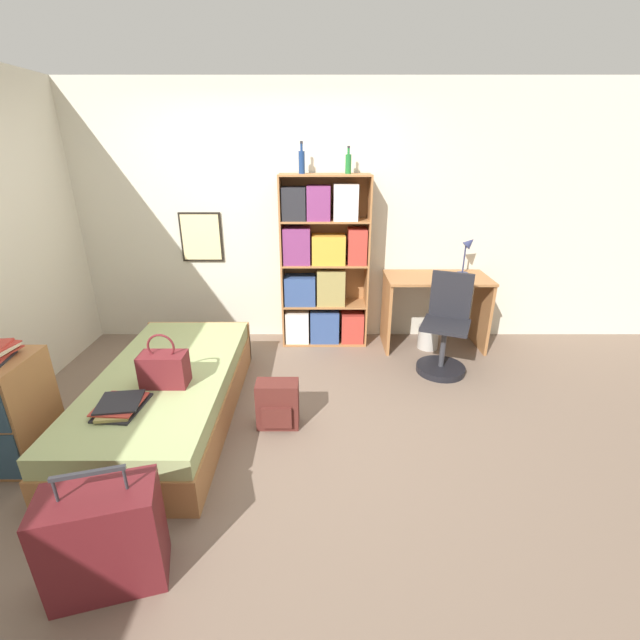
{
  "coord_description": "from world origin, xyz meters",
  "views": [
    {
      "loc": [
        0.48,
        -2.85,
        1.99
      ],
      "look_at": [
        0.49,
        0.2,
        0.75
      ],
      "focal_mm": 24.0,
      "sensor_mm": 36.0,
      "label": 1
    }
  ],
  "objects_px": {
    "book_stack_on_bed": "(119,405)",
    "bottle_brown": "(348,163)",
    "desk_lamp": "(467,249)",
    "handbag": "(163,369)",
    "bookcase": "(321,268)",
    "desk_chair": "(443,340)",
    "bottle_green": "(301,161)",
    "desk": "(434,300)",
    "backpack": "(277,405)",
    "waste_bin": "(427,337)",
    "suitcase": "(104,539)",
    "dresser": "(0,412)",
    "bed": "(168,394)"
  },
  "relations": [
    {
      "from": "bottle_brown",
      "to": "desk_lamp",
      "type": "relative_size",
      "value": 0.62
    },
    {
      "from": "desk_chair",
      "to": "waste_bin",
      "type": "xyz_separation_m",
      "value": [
        -0.02,
        0.48,
        -0.18
      ]
    },
    {
      "from": "book_stack_on_bed",
      "to": "waste_bin",
      "type": "distance_m",
      "value": 3.03
    },
    {
      "from": "suitcase",
      "to": "desk_chair",
      "type": "xyz_separation_m",
      "value": [
        2.18,
        2.16,
        0.03
      ]
    },
    {
      "from": "backpack",
      "to": "handbag",
      "type": "bearing_deg",
      "value": -174.76
    },
    {
      "from": "bottle_green",
      "to": "waste_bin",
      "type": "xyz_separation_m",
      "value": [
        1.32,
        -0.19,
        -1.74
      ]
    },
    {
      "from": "bookcase",
      "to": "backpack",
      "type": "height_order",
      "value": "bookcase"
    },
    {
      "from": "desk_lamp",
      "to": "handbag",
      "type": "bearing_deg",
      "value": -148.59
    },
    {
      "from": "waste_bin",
      "to": "bed",
      "type": "bearing_deg",
      "value": -151.82
    },
    {
      "from": "suitcase",
      "to": "desk",
      "type": "xyz_separation_m",
      "value": [
        2.21,
        2.69,
        0.25
      ]
    },
    {
      "from": "desk_lamp",
      "to": "desk_chair",
      "type": "height_order",
      "value": "desk_lamp"
    },
    {
      "from": "desk_chair",
      "to": "backpack",
      "type": "bearing_deg",
      "value": -149.01
    },
    {
      "from": "handbag",
      "to": "dresser",
      "type": "relative_size",
      "value": 0.53
    },
    {
      "from": "handbag",
      "to": "desk",
      "type": "height_order",
      "value": "handbag"
    },
    {
      "from": "dresser",
      "to": "bottle_green",
      "type": "distance_m",
      "value": 3.11
    },
    {
      "from": "bookcase",
      "to": "suitcase",
      "type": "bearing_deg",
      "value": -110.31
    },
    {
      "from": "book_stack_on_bed",
      "to": "desk",
      "type": "xyz_separation_m",
      "value": [
        2.49,
        1.81,
        0.09
      ]
    },
    {
      "from": "suitcase",
      "to": "waste_bin",
      "type": "relative_size",
      "value": 2.69
    },
    {
      "from": "book_stack_on_bed",
      "to": "bookcase",
      "type": "relative_size",
      "value": 0.22
    },
    {
      "from": "desk_lamp",
      "to": "backpack",
      "type": "relative_size",
      "value": 1.07
    },
    {
      "from": "book_stack_on_bed",
      "to": "desk_lamp",
      "type": "distance_m",
      "value": 3.43
    },
    {
      "from": "suitcase",
      "to": "backpack",
      "type": "distance_m",
      "value": 1.45
    },
    {
      "from": "suitcase",
      "to": "handbag",
      "type": "bearing_deg",
      "value": 94.23
    },
    {
      "from": "handbag",
      "to": "desk",
      "type": "xyz_separation_m",
      "value": [
        2.3,
        1.5,
        -0.01
      ]
    },
    {
      "from": "bed",
      "to": "bookcase",
      "type": "distance_m",
      "value": 1.96
    },
    {
      "from": "book_stack_on_bed",
      "to": "suitcase",
      "type": "height_order",
      "value": "suitcase"
    },
    {
      "from": "book_stack_on_bed",
      "to": "dresser",
      "type": "height_order",
      "value": "dresser"
    },
    {
      "from": "desk_chair",
      "to": "desk_lamp",
      "type": "bearing_deg",
      "value": 62.14
    },
    {
      "from": "dresser",
      "to": "desk",
      "type": "relative_size",
      "value": 0.72
    },
    {
      "from": "handbag",
      "to": "backpack",
      "type": "xyz_separation_m",
      "value": [
        0.79,
        0.07,
        -0.35
      ]
    },
    {
      "from": "desk_chair",
      "to": "backpack",
      "type": "height_order",
      "value": "desk_chair"
    },
    {
      "from": "desk_lamp",
      "to": "dresser",
      "type": "bearing_deg",
      "value": -152.27
    },
    {
      "from": "handbag",
      "to": "suitcase",
      "type": "height_order",
      "value": "handbag"
    },
    {
      "from": "handbag",
      "to": "desk_lamp",
      "type": "distance_m",
      "value": 3.09
    },
    {
      "from": "backpack",
      "to": "waste_bin",
      "type": "distance_m",
      "value": 2.01
    },
    {
      "from": "book_stack_on_bed",
      "to": "desk_chair",
      "type": "height_order",
      "value": "desk_chair"
    },
    {
      "from": "handbag",
      "to": "suitcase",
      "type": "distance_m",
      "value": 1.23
    },
    {
      "from": "bookcase",
      "to": "desk_chair",
      "type": "bearing_deg",
      "value": -29.32
    },
    {
      "from": "book_stack_on_bed",
      "to": "suitcase",
      "type": "distance_m",
      "value": 0.94
    },
    {
      "from": "suitcase",
      "to": "desk",
      "type": "distance_m",
      "value": 3.49
    },
    {
      "from": "handbag",
      "to": "dresser",
      "type": "distance_m",
      "value": 1.05
    },
    {
      "from": "handbag",
      "to": "bottle_brown",
      "type": "distance_m",
      "value": 2.5
    },
    {
      "from": "waste_bin",
      "to": "dresser",
      "type": "bearing_deg",
      "value": -151.71
    },
    {
      "from": "book_stack_on_bed",
      "to": "bottle_brown",
      "type": "relative_size",
      "value": 1.54
    },
    {
      "from": "bottle_green",
      "to": "desk_lamp",
      "type": "xyz_separation_m",
      "value": [
        1.67,
        -0.04,
        -0.83
      ]
    },
    {
      "from": "bottle_brown",
      "to": "waste_bin",
      "type": "bearing_deg",
      "value": -11.76
    },
    {
      "from": "handbag",
      "to": "bottle_green",
      "type": "bearing_deg",
      "value": 60.27
    },
    {
      "from": "waste_bin",
      "to": "book_stack_on_bed",
      "type": "bearing_deg",
      "value": -144.37
    },
    {
      "from": "dresser",
      "to": "waste_bin",
      "type": "relative_size",
      "value": 2.99
    },
    {
      "from": "handbag",
      "to": "bottle_brown",
      "type": "relative_size",
      "value": 1.6
    }
  ]
}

